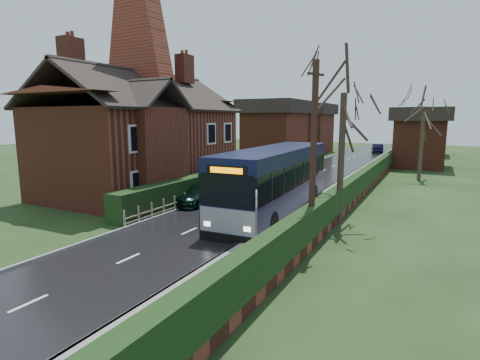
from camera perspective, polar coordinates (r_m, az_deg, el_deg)
The scene contains 18 objects.
ground at distance 19.77m, azimuth -4.37°, elevation -6.31°, with size 140.00×140.00×0.00m, color #314F21.
road at distance 28.51m, azimuth 6.35°, elevation -1.47°, with size 6.00×100.00×0.02m, color black.
pavement at distance 27.28m, azimuth 14.69°, elevation -2.08°, with size 2.50×100.00×0.14m, color slate.
kerb_right at distance 27.57m, azimuth 12.26°, elevation -1.87°, with size 0.12×100.00×0.14m, color gray.
kerb_left at distance 29.73m, azimuth 0.87°, elevation -0.89°, with size 0.12×100.00×0.10m, color gray.
front_hedge at distance 25.76m, azimuth -5.85°, elevation -0.83°, with size 1.20×16.00×1.60m, color black.
picket_fence at distance 25.42m, azimuth -4.43°, elevation -1.75°, with size 0.10×16.00×0.90m, color gray, non-canonical shape.
right_wall_hedge at distance 26.82m, azimuth 18.00°, elevation -0.36°, with size 0.60×50.00×1.80m.
brick_house at distance 28.17m, azimuth -14.52°, elevation 7.11°, with size 9.30×14.60×10.30m.
bus at distance 21.28m, azimuth 5.38°, elevation -0.16°, with size 3.29×12.24×3.69m.
car_silver at distance 27.94m, azimuth 2.13°, elevation -0.37°, with size 1.46×3.63×1.24m, color #B7B8BC.
car_green at distance 23.78m, azimuth -6.23°, elevation -2.13°, with size 1.73×4.27×1.24m, color black.
car_distant at distance 62.38m, azimuth 20.18°, elevation 4.53°, with size 1.53×4.39×1.45m, color black.
bus_stop_sign at distance 14.94m, azimuth 2.52°, elevation -4.75°, with size 0.20×0.37×2.56m.
telegraph_pole at distance 15.32m, azimuth 11.10°, elevation 3.57°, with size 0.42×0.94×7.57m.
tree_right_near at distance 19.28m, azimuth 15.64°, elevation 13.99°, with size 4.34×4.34×9.37m.
tree_right_far at distance 35.87m, azimuth 26.28°, elevation 10.06°, with size 4.41×4.41×8.53m.
tree_house_side at distance 35.80m, azimuth -11.87°, elevation 13.14°, with size 4.61×4.61×10.47m.
Camera 1 is at (10.15, -16.11, 5.32)m, focal length 28.00 mm.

